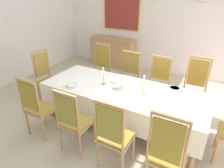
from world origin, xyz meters
name	(u,v)px	position (x,y,z in m)	size (l,w,h in m)	color
ground	(122,124)	(0.00, 0.00, -0.02)	(6.77, 5.80, 0.04)	#BBAE93
back_wall	(172,16)	(0.00, 2.94, 1.62)	(6.77, 0.08, 3.23)	silver
dining_table	(122,92)	(0.00, -0.01, 0.67)	(2.85, 1.08, 0.74)	#A98157
tablecloth	(122,95)	(0.00, -0.01, 0.63)	(2.87, 1.10, 0.44)	white
chair_south_a	(38,107)	(-1.07, -0.95, 0.57)	(0.44, 0.42, 1.10)	#AD814D
chair_north_a	(100,68)	(-1.07, 0.94, 0.59)	(0.44, 0.42, 1.17)	#AF7A52
chair_south_b	(73,120)	(-0.33, -0.95, 0.56)	(0.44, 0.42, 1.08)	#AF7F56
chair_north_b	(128,76)	(-0.33, 0.93, 0.56)	(0.44, 0.42, 1.09)	tan
chair_south_c	(114,135)	(0.35, -0.95, 0.57)	(0.44, 0.42, 1.13)	#B17A59
chair_north_c	(158,82)	(0.35, 0.93, 0.56)	(0.44, 0.42, 1.09)	#A58D51
chair_south_d	(167,153)	(1.06, -0.96, 0.60)	(0.44, 0.42, 1.20)	#A48956
chair_north_d	(194,88)	(1.06, 0.94, 0.60)	(0.44, 0.42, 1.19)	#A97A50
chair_head_west	(47,77)	(-1.83, -0.01, 0.58)	(0.42, 0.44, 1.13)	#B57E51
soup_tureen	(115,81)	(-0.14, -0.01, 0.86)	(0.29, 0.29, 0.23)	white
candlestick_west	(103,78)	(-0.38, -0.01, 0.87)	(0.07, 0.07, 0.32)	gold
candlestick_east	(144,87)	(0.38, -0.01, 0.88)	(0.07, 0.07, 0.34)	gold
bowl_near_left	(153,109)	(0.68, -0.39, 0.76)	(0.17, 0.17, 0.03)	white
bowl_near_right	(72,86)	(-0.80, -0.38, 0.77)	(0.20, 0.20, 0.04)	white
bowl_far_left	(175,89)	(0.80, 0.40, 0.77)	(0.19, 0.19, 0.04)	white
spoon_primary	(162,111)	(0.80, -0.36, 0.75)	(0.03, 0.18, 0.01)	gold
spoon_secondary	(68,84)	(-0.93, -0.35, 0.75)	(0.03, 0.18, 0.01)	gold
sideboard	(112,52)	(-1.67, 2.62, 0.45)	(1.44, 0.48, 0.90)	tan
framed_painting	(122,10)	(-1.50, 2.88, 1.71)	(1.22, 0.05, 1.19)	#D1B251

